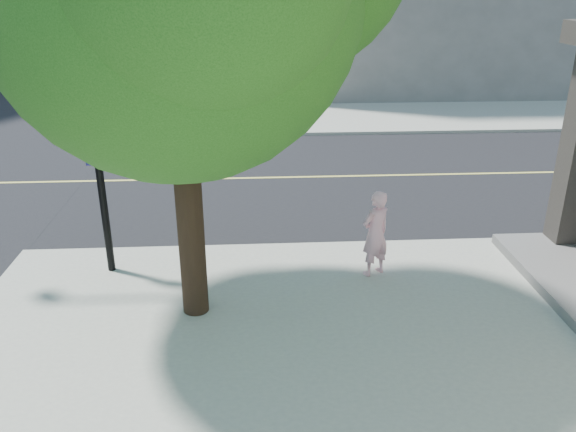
{
  "coord_description": "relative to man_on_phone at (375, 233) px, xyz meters",
  "views": [
    {
      "loc": [
        3.62,
        -10.6,
        5.09
      ],
      "look_at": [
        4.17,
        -1.41,
        1.3
      ],
      "focal_mm": 36.04,
      "sensor_mm": 36.0,
      "label": 1
    }
  ],
  "objects": [
    {
      "name": "road_ew",
      "position": [
        -5.72,
        5.88,
        -0.91
      ],
      "size": [
        140.0,
        9.0,
        0.01
      ],
      "primitive_type": "cube",
      "color": "black",
      "rests_on": "ground"
    },
    {
      "name": "man_on_phone",
      "position": [
        0.0,
        0.0,
        0.0
      ],
      "size": [
        0.69,
        0.62,
        1.59
      ],
      "primitive_type": "imported",
      "rotation": [
        0.0,
        0.0,
        3.68
      ],
      "color": "#F8ADB7",
      "rests_on": "sidewalk_se"
    },
    {
      "name": "sidewalk_ne",
      "position": [
        7.78,
        22.88,
        -0.85
      ],
      "size": [
        29.0,
        25.0,
        0.12
      ],
      "primitive_type": "cube",
      "color": "#A4A495",
      "rests_on": "ground"
    },
    {
      "name": "ground",
      "position": [
        -5.72,
        1.38,
        -0.91
      ],
      "size": [
        140.0,
        140.0,
        0.0
      ],
      "primitive_type": "plane",
      "color": "black",
      "rests_on": "ground"
    }
  ]
}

